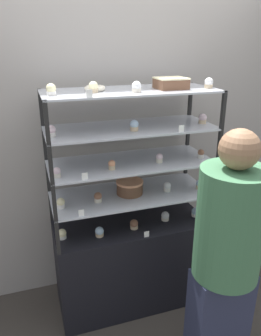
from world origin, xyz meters
The scene contains 36 objects.
ground_plane centered at (0.00, 0.00, 0.00)m, with size 20.00×20.00×0.00m, color #38332D.
back_wall centered at (0.00, 0.38, 1.30)m, with size 8.00×0.05×2.60m.
display_base centered at (0.00, 0.00, 0.36)m, with size 1.14×0.48×0.72m.
display_riser_lower centered at (0.00, 0.00, 0.95)m, with size 1.14×0.48×0.25m.
display_riser_middle centered at (0.00, 0.00, 1.20)m, with size 1.14×0.48×0.25m.
display_riser_upper centered at (0.00, 0.00, 1.44)m, with size 1.14×0.48×0.25m.
display_riser_top centered at (0.00, 0.00, 1.69)m, with size 1.14×0.48×0.25m.
layer_cake_centerpiece centered at (-0.01, 0.00, 1.01)m, with size 0.20×0.20×0.10m.
sheet_cake_frosted centered at (0.27, -0.03, 1.74)m, with size 0.20×0.18×0.07m.
cupcake_0 centered at (-0.52, -0.05, 0.75)m, with size 0.06×0.06×0.07m.
cupcake_1 centered at (-0.26, -0.10, 0.75)m, with size 0.06×0.06×0.07m.
cupcake_2 centered at (0.00, -0.08, 0.75)m, with size 0.06×0.06×0.07m.
cupcake_3 centered at (0.27, -0.04, 0.75)m, with size 0.06×0.06×0.07m.
cupcake_4 centered at (0.51, -0.06, 0.75)m, with size 0.06×0.06×0.07m.
price_tag_0 centered at (0.05, -0.22, 0.74)m, with size 0.04×0.00×0.04m.
cupcake_5 centered at (-0.51, -0.07, 1.00)m, with size 0.05×0.05×0.07m.
cupcake_6 centered at (-0.25, -0.06, 1.00)m, with size 0.05×0.05×0.07m.
cupcake_7 centered at (0.27, -0.05, 1.00)m, with size 0.05×0.05×0.07m.
cupcake_8 centered at (0.52, -0.08, 1.00)m, with size 0.05×0.05×0.07m.
price_tag_1 centered at (-0.40, -0.22, 0.99)m, with size 0.04×0.00×0.04m.
cupcake_9 centered at (-0.52, -0.13, 1.24)m, with size 0.05×0.05×0.06m.
cupcake_10 centered at (-0.16, -0.10, 1.24)m, with size 0.05×0.05×0.06m.
cupcake_11 centered at (0.18, -0.08, 1.24)m, with size 0.05×0.05×0.06m.
cupcake_12 centered at (0.51, -0.09, 1.24)m, with size 0.05×0.05×0.06m.
price_tag_2 centered at (-0.36, -0.22, 1.23)m, with size 0.04×0.00×0.04m.
cupcake_13 centered at (-0.53, -0.07, 1.49)m, with size 0.06×0.06×0.07m.
cupcake_14 centered at (-0.01, -0.09, 1.49)m, with size 0.06×0.06×0.07m.
cupcake_15 centered at (0.51, -0.06, 1.49)m, with size 0.06×0.06×0.07m.
price_tag_3 centered at (0.27, -0.22, 1.48)m, with size 0.04×0.00×0.04m.
cupcake_16 centered at (-0.51, -0.08, 1.74)m, with size 0.06×0.06×0.07m.
cupcake_17 centered at (-0.25, -0.04, 1.74)m, with size 0.06×0.06×0.07m.
cupcake_18 centered at (0.00, -0.12, 1.74)m, with size 0.06×0.06×0.07m.
cupcake_19 centered at (0.52, -0.08, 1.74)m, with size 0.06×0.06×0.07m.
price_tag_4 centered at (-0.31, -0.22, 1.73)m, with size 0.04×0.00×0.04m.
donut_glazed centered at (-0.23, 0.03, 1.72)m, with size 0.13×0.13×0.03m.
customer_figure centered at (0.33, -0.75, 0.86)m, with size 0.37×0.37×1.60m.
Camera 1 is at (-0.67, -2.05, 2.00)m, focal length 35.00 mm.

